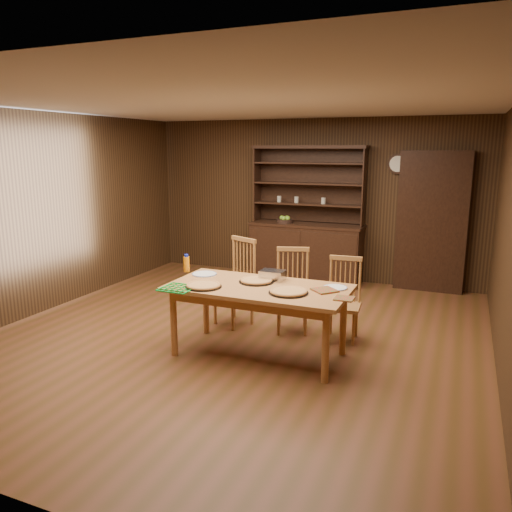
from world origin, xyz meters
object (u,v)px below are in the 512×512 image
at_px(chair_center, 292,287).
at_px(china_hutch, 306,244).
at_px(dining_table, 259,294).
at_px(juice_bottle, 187,264).
at_px(chair_right, 344,296).
at_px(chair_left, 238,279).

bearing_deg(chair_center, china_hutch, 84.75).
bearing_deg(dining_table, juice_bottle, 166.00).
bearing_deg(chair_right, dining_table, -135.71).
height_order(dining_table, chair_center, chair_center).
xyz_separation_m(chair_center, juice_bottle, (-1.07, -0.61, 0.32)).
distance_m(dining_table, chair_right, 1.09).
bearing_deg(china_hutch, chair_left, -93.99).
relative_size(chair_right, juice_bottle, 4.65).
relative_size(china_hutch, juice_bottle, 10.74).
distance_m(dining_table, chair_left, 1.03).
bearing_deg(chair_left, chair_right, 23.54).
xyz_separation_m(chair_left, chair_center, (0.69, 0.04, -0.04)).
relative_size(dining_table, chair_left, 1.73).
height_order(chair_right, juice_bottle, juice_bottle).
bearing_deg(china_hutch, chair_right, -63.32).
bearing_deg(dining_table, chair_center, 84.79).
xyz_separation_m(china_hutch, juice_bottle, (-0.54, -2.87, 0.25)).
height_order(chair_left, juice_bottle, chair_left).
distance_m(chair_right, juice_bottle, 1.82).
xyz_separation_m(chair_right, juice_bottle, (-1.69, -0.58, 0.35)).
distance_m(dining_table, chair_center, 0.87).
bearing_deg(juice_bottle, chair_right, 18.79).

